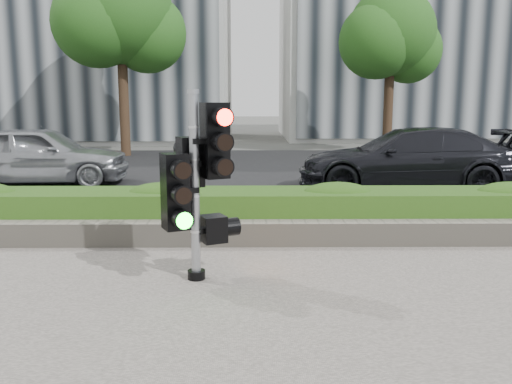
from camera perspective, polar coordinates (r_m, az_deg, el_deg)
ground at (r=6.07m, az=-2.03°, el=-10.57°), size 120.00×120.00×0.00m
road at (r=15.83m, az=-1.13°, el=2.17°), size 60.00×13.00×0.02m
curb at (r=9.08m, az=-1.53°, el=-3.27°), size 60.00×0.25×0.12m
stone_wall at (r=7.83m, az=-1.69°, el=-4.35°), size 12.00×0.32×0.34m
hedge at (r=8.43m, az=-1.61°, el=-2.14°), size 12.00×1.00×0.68m
building_right at (r=32.78m, az=19.55°, el=16.08°), size 18.00×10.00×12.00m
tree_left at (r=20.99m, az=-14.10°, el=17.56°), size 4.61×4.03×7.34m
tree_right at (r=22.03m, az=13.97°, el=15.70°), size 4.10×3.58×6.53m
traffic_signal at (r=6.22m, az=-6.32°, el=1.66°), size 0.79×0.72×2.19m
car_silver at (r=14.36m, az=-21.86°, el=3.65°), size 4.38×1.97×1.46m
car_dark at (r=12.92m, az=15.62°, el=3.35°), size 5.09×2.33×1.44m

